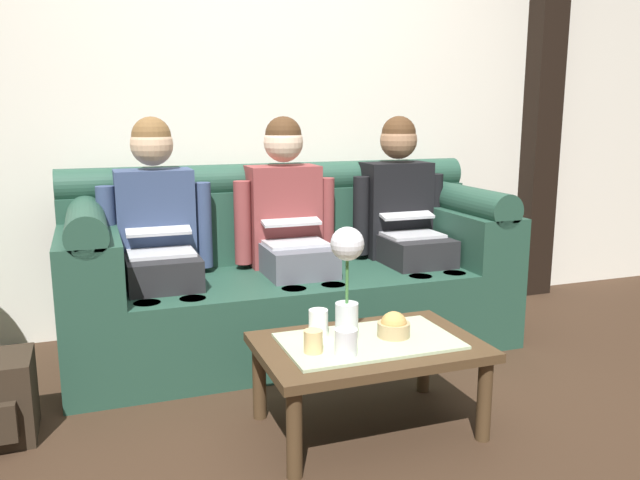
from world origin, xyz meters
The scene contains 13 objects.
ground_plane centered at (0.00, 0.00, 0.00)m, with size 14.00×14.00×0.00m, color #382619.
back_wall_patterned centered at (0.00, 1.70, 1.45)m, with size 6.00×0.12×2.90m, color silver.
timber_pillar centered at (1.90, 1.58, 1.45)m, with size 0.20×0.20×2.90m, color black.
couch centered at (0.00, 1.17, 0.37)m, with size 2.30×0.88×0.96m.
person_left centered at (-0.68, 1.17, 0.66)m, with size 0.56×0.67×1.22m.
person_middle centered at (0.00, 1.17, 0.66)m, with size 0.56×0.67×1.22m.
person_right centered at (0.68, 1.17, 0.66)m, with size 0.56×0.67×1.22m.
coffee_table centered at (0.00, 0.14, 0.32)m, with size 0.86×0.57×0.37m.
flower_vase centered at (-0.07, 0.19, 0.64)m, with size 0.13×0.13×0.44m.
snack_bowl centered at (0.11, 0.14, 0.41)m, with size 0.13×0.13×0.11m.
cup_near_left centered at (-0.25, 0.09, 0.42)m, with size 0.07×0.07×0.08m, color #DBB77A.
cup_near_right centered at (-0.17, 0.26, 0.42)m, with size 0.08×0.08×0.10m, color white.
cup_far_center centered at (-0.14, 0.02, 0.42)m, with size 0.08×0.08×0.10m, color silver.
Camera 1 is at (-0.98, -2.01, 1.24)m, focal length 35.85 mm.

